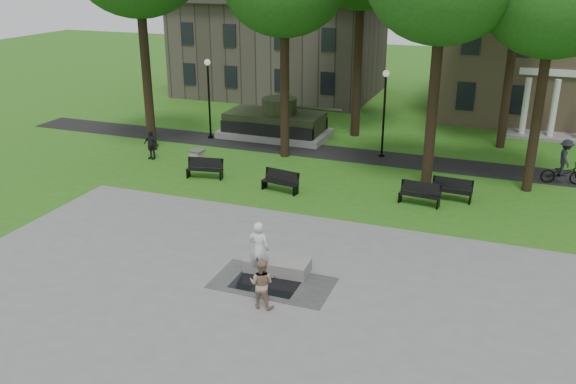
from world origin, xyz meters
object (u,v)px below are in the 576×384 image
(cyclist, at_px, (564,166))
(trash_bin, at_px, (197,159))
(skateboarder, at_px, (259,249))
(friend_watching, at_px, (262,284))
(park_bench_0, at_px, (205,168))
(concrete_block, at_px, (277,265))

(cyclist, distance_m, trash_bin, 18.05)
(skateboarder, distance_m, trash_bin, 12.12)
(friend_watching, distance_m, park_bench_0, 12.48)
(concrete_block, bearing_deg, cyclist, 54.01)
(cyclist, bearing_deg, friend_watching, 140.49)
(skateboarder, xyz_separation_m, cyclist, (10.02, 13.57, -0.10))
(friend_watching, xyz_separation_m, park_bench_0, (-7.31, 10.11, -0.30))
(friend_watching, relative_size, trash_bin, 1.68)
(concrete_block, relative_size, park_bench_0, 1.19)
(friend_watching, height_order, park_bench_0, friend_watching)
(friend_watching, bearing_deg, trash_bin, -53.80)
(trash_bin, bearing_deg, park_bench_0, -47.40)
(cyclist, height_order, trash_bin, cyclist)
(skateboarder, distance_m, cyclist, 16.87)
(friend_watching, bearing_deg, cyclist, -121.08)
(park_bench_0, bearing_deg, friend_watching, -64.04)
(concrete_block, height_order, park_bench_0, park_bench_0)
(concrete_block, xyz_separation_m, trash_bin, (-8.04, 9.01, 0.24))
(skateboarder, height_order, park_bench_0, skateboarder)
(concrete_block, xyz_separation_m, cyclist, (9.53, 13.12, 0.65))
(skateboarder, bearing_deg, trash_bin, -53.78)
(concrete_block, distance_m, friend_watching, 2.42)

